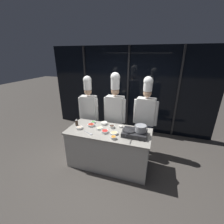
{
  "coord_description": "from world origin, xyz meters",
  "views": [
    {
      "loc": [
        0.96,
        -2.73,
        2.45
      ],
      "look_at": [
        0.0,
        0.25,
        1.23
      ],
      "focal_mm": 24.0,
      "sensor_mm": 36.0,
      "label": 1
    }
  ],
  "objects_px": {
    "prep_bowl_onion": "(120,126)",
    "prep_bowl_soy_glaze": "(112,127)",
    "prep_bowl_chili_flakes": "(91,125)",
    "chef_head": "(89,107)",
    "stock_pot": "(141,128)",
    "chef_sous": "(115,108)",
    "chef_line": "(146,111)",
    "prep_bowl_garlic": "(104,123)",
    "portable_stove": "(135,133)",
    "prep_bowl_scallions": "(93,122)",
    "prep_bowl_carrots": "(113,138)",
    "prep_bowl_chicken": "(79,128)",
    "prep_bowl_noodles": "(100,128)",
    "serving_spoon_slotted": "(90,133)",
    "prep_bowl_bell_pepper": "(105,131)",
    "frying_pan": "(129,129)",
    "prep_bowl_ginger": "(114,133)",
    "squeeze_bottle_soy": "(77,122)"
  },
  "relations": [
    {
      "from": "prep_bowl_onion",
      "to": "prep_bowl_soy_glaze",
      "type": "height_order",
      "value": "prep_bowl_soy_glaze"
    },
    {
      "from": "prep_bowl_chili_flakes",
      "to": "chef_head",
      "type": "bearing_deg",
      "value": 119.53
    },
    {
      "from": "stock_pot",
      "to": "chef_head",
      "type": "xyz_separation_m",
      "value": [
        -1.47,
        0.68,
        0.08
      ]
    },
    {
      "from": "chef_sous",
      "to": "chef_line",
      "type": "relative_size",
      "value": 1.04
    },
    {
      "from": "prep_bowl_garlic",
      "to": "stock_pot",
      "type": "bearing_deg",
      "value": -17.72
    },
    {
      "from": "portable_stove",
      "to": "chef_head",
      "type": "bearing_deg",
      "value": 153.53
    },
    {
      "from": "prep_bowl_chili_flakes",
      "to": "prep_bowl_scallions",
      "type": "bearing_deg",
      "value": 97.94
    },
    {
      "from": "prep_bowl_carrots",
      "to": "prep_bowl_onion",
      "type": "bearing_deg",
      "value": 89.76
    },
    {
      "from": "prep_bowl_scallions",
      "to": "prep_bowl_chicken",
      "type": "distance_m",
      "value": 0.41
    },
    {
      "from": "prep_bowl_chicken",
      "to": "prep_bowl_noodles",
      "type": "bearing_deg",
      "value": 13.57
    },
    {
      "from": "prep_bowl_garlic",
      "to": "chef_head",
      "type": "distance_m",
      "value": 0.73
    },
    {
      "from": "prep_bowl_scallions",
      "to": "chef_head",
      "type": "distance_m",
      "value": 0.55
    },
    {
      "from": "prep_bowl_noodles",
      "to": "prep_bowl_chicken",
      "type": "xyz_separation_m",
      "value": [
        -0.45,
        -0.11,
        -0.0
      ]
    },
    {
      "from": "prep_bowl_onion",
      "to": "portable_stove",
      "type": "bearing_deg",
      "value": -34.86
    },
    {
      "from": "serving_spoon_slotted",
      "to": "chef_sous",
      "type": "relative_size",
      "value": 0.12
    },
    {
      "from": "prep_bowl_bell_pepper",
      "to": "chef_sous",
      "type": "bearing_deg",
      "value": 90.16
    },
    {
      "from": "frying_pan",
      "to": "chef_sous",
      "type": "xyz_separation_m",
      "value": [
        -0.51,
        0.66,
        0.19
      ]
    },
    {
      "from": "prep_bowl_ginger",
      "to": "prep_bowl_onion",
      "type": "xyz_separation_m",
      "value": [
        0.05,
        0.35,
        -0.0
      ]
    },
    {
      "from": "prep_bowl_chili_flakes",
      "to": "prep_bowl_soy_glaze",
      "type": "xyz_separation_m",
      "value": [
        0.49,
        0.06,
        0.0
      ]
    },
    {
      "from": "prep_bowl_onion",
      "to": "prep_bowl_soy_glaze",
      "type": "xyz_separation_m",
      "value": [
        -0.18,
        -0.09,
        0.01
      ]
    },
    {
      "from": "prep_bowl_scallions",
      "to": "prep_bowl_ginger",
      "type": "height_order",
      "value": "prep_bowl_ginger"
    },
    {
      "from": "prep_bowl_carrots",
      "to": "chef_line",
      "type": "height_order",
      "value": "chef_line"
    },
    {
      "from": "prep_bowl_garlic",
      "to": "chef_line",
      "type": "bearing_deg",
      "value": 27.86
    },
    {
      "from": "prep_bowl_soy_glaze",
      "to": "serving_spoon_slotted",
      "type": "distance_m",
      "value": 0.54
    },
    {
      "from": "squeeze_bottle_soy",
      "to": "prep_bowl_carrots",
      "type": "distance_m",
      "value": 1.04
    },
    {
      "from": "prep_bowl_chicken",
      "to": "stock_pot",
      "type": "bearing_deg",
      "value": 4.15
    },
    {
      "from": "chef_head",
      "to": "prep_bowl_garlic",
      "type": "bearing_deg",
      "value": 142.07
    },
    {
      "from": "portable_stove",
      "to": "chef_head",
      "type": "height_order",
      "value": "chef_head"
    },
    {
      "from": "portable_stove",
      "to": "prep_bowl_chicken",
      "type": "bearing_deg",
      "value": -175.48
    },
    {
      "from": "prep_bowl_scallions",
      "to": "prep_bowl_chicken",
      "type": "relative_size",
      "value": 0.76
    },
    {
      "from": "prep_bowl_carrots",
      "to": "prep_bowl_noodles",
      "type": "bearing_deg",
      "value": 144.87
    },
    {
      "from": "portable_stove",
      "to": "prep_bowl_noodles",
      "type": "bearing_deg",
      "value": 179.21
    },
    {
      "from": "frying_pan",
      "to": "chef_sous",
      "type": "relative_size",
      "value": 0.24
    },
    {
      "from": "frying_pan",
      "to": "chef_head",
      "type": "bearing_deg",
      "value": 151.31
    },
    {
      "from": "prep_bowl_carrots",
      "to": "prep_bowl_scallions",
      "type": "bearing_deg",
      "value": 141.02
    },
    {
      "from": "stock_pot",
      "to": "chef_head",
      "type": "bearing_deg",
      "value": 155.34
    },
    {
      "from": "chef_head",
      "to": "chef_line",
      "type": "distance_m",
      "value": 1.49
    },
    {
      "from": "prep_bowl_chicken",
      "to": "frying_pan",
      "type": "bearing_deg",
      "value": 4.75
    },
    {
      "from": "portable_stove",
      "to": "prep_bowl_ginger",
      "type": "relative_size",
      "value": 3.01
    },
    {
      "from": "prep_bowl_onion",
      "to": "chef_sous",
      "type": "relative_size",
      "value": 0.04
    },
    {
      "from": "frying_pan",
      "to": "prep_bowl_chili_flakes",
      "type": "distance_m",
      "value": 0.93
    },
    {
      "from": "frying_pan",
      "to": "prep_bowl_chicken",
      "type": "relative_size",
      "value": 3.44
    },
    {
      "from": "stock_pot",
      "to": "squeeze_bottle_soy",
      "type": "height_order",
      "value": "stock_pot"
    },
    {
      "from": "prep_bowl_onion",
      "to": "chef_line",
      "type": "bearing_deg",
      "value": 45.77
    },
    {
      "from": "chef_line",
      "to": "prep_bowl_onion",
      "type": "bearing_deg",
      "value": 49.03
    },
    {
      "from": "prep_bowl_garlic",
      "to": "chef_sous",
      "type": "distance_m",
      "value": 0.49
    },
    {
      "from": "frying_pan",
      "to": "stock_pot",
      "type": "relative_size",
      "value": 1.98
    },
    {
      "from": "stock_pot",
      "to": "squeeze_bottle_soy",
      "type": "distance_m",
      "value": 1.48
    },
    {
      "from": "frying_pan",
      "to": "prep_bowl_chicken",
      "type": "height_order",
      "value": "frying_pan"
    },
    {
      "from": "prep_bowl_noodles",
      "to": "serving_spoon_slotted",
      "type": "bearing_deg",
      "value": -117.37
    }
  ]
}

